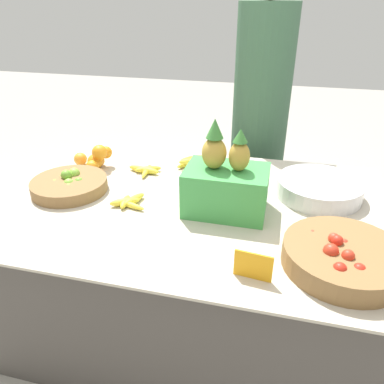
% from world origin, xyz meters
% --- Properties ---
extents(ground_plane, '(12.00, 12.00, 0.00)m').
position_xyz_m(ground_plane, '(0.00, 0.00, 0.00)').
color(ground_plane, '#A39E93').
extents(market_table, '(1.75, 1.18, 0.68)m').
position_xyz_m(market_table, '(0.00, 0.00, 0.34)').
color(market_table, '#4C4742').
rests_on(market_table, ground_plane).
extents(lime_bowl, '(0.35, 0.35, 0.10)m').
position_xyz_m(lime_bowl, '(-0.59, -0.03, 0.72)').
color(lime_bowl, olive).
rests_on(lime_bowl, market_table).
extents(tomato_basket, '(0.41, 0.41, 0.11)m').
position_xyz_m(tomato_basket, '(0.61, -0.32, 0.73)').
color(tomato_basket, olive).
rests_on(tomato_basket, market_table).
extents(orange_pile, '(0.21, 0.17, 0.14)m').
position_xyz_m(orange_pile, '(-0.59, 0.24, 0.74)').
color(orange_pile, orange).
rests_on(orange_pile, market_table).
extents(metal_bowl, '(0.38, 0.38, 0.08)m').
position_xyz_m(metal_bowl, '(0.55, 0.19, 0.73)').
color(metal_bowl, silver).
rests_on(metal_bowl, market_table).
extents(price_sign, '(0.13, 0.02, 0.10)m').
position_xyz_m(price_sign, '(0.32, -0.45, 0.74)').
color(price_sign, orange).
rests_on(price_sign, market_table).
extents(produce_crate, '(0.34, 0.24, 0.40)m').
position_xyz_m(produce_crate, '(0.16, -0.04, 0.81)').
color(produce_crate, green).
rests_on(produce_crate, market_table).
extents(banana_bunch_middle_right, '(0.20, 0.16, 0.06)m').
position_xyz_m(banana_bunch_middle_right, '(-0.09, 0.39, 0.71)').
color(banana_bunch_middle_right, yellow).
rests_on(banana_bunch_middle_right, market_table).
extents(banana_bunch_front_center, '(0.18, 0.16, 0.03)m').
position_xyz_m(banana_bunch_front_center, '(-0.31, 0.24, 0.70)').
color(banana_bunch_front_center, yellow).
rests_on(banana_bunch_front_center, market_table).
extents(banana_bunch_middle_left, '(0.17, 0.15, 0.04)m').
position_xyz_m(banana_bunch_middle_left, '(-0.27, -0.10, 0.70)').
color(banana_bunch_middle_left, yellow).
rests_on(banana_bunch_middle_left, market_table).
extents(vendor_person, '(0.35, 0.35, 1.68)m').
position_xyz_m(vendor_person, '(0.21, 0.94, 0.77)').
color(vendor_person, '#385B42').
rests_on(vendor_person, ground_plane).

